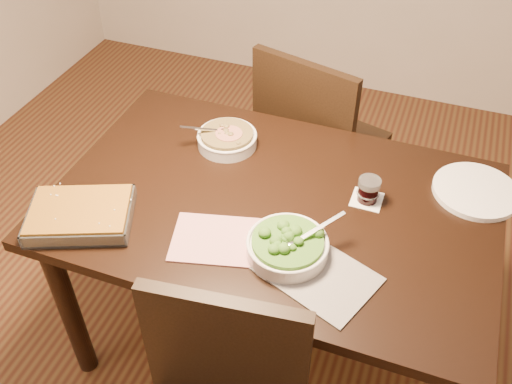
{
  "coord_description": "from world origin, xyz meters",
  "views": [
    {
      "loc": [
        0.41,
        -1.27,
        1.99
      ],
      "look_at": [
        -0.05,
        -0.03,
        0.8
      ],
      "focal_mm": 40.0,
      "sensor_mm": 36.0,
      "label": 1
    }
  ],
  "objects_px": {
    "baking_dish": "(80,215)",
    "dinner_plate": "(476,191)",
    "stew_bowl": "(227,138)",
    "broccoli_bowl": "(287,246)",
    "chair_far": "(315,140)",
    "table": "(273,221)",
    "wine_tumbler": "(369,190)"
  },
  "relations": [
    {
      "from": "broccoli_bowl",
      "to": "chair_far",
      "type": "height_order",
      "value": "chair_far"
    },
    {
      "from": "baking_dish",
      "to": "broccoli_bowl",
      "type": "bearing_deg",
      "value": -14.08
    },
    {
      "from": "dinner_plate",
      "to": "chair_far",
      "type": "height_order",
      "value": "chair_far"
    },
    {
      "from": "broccoli_bowl",
      "to": "chair_far",
      "type": "xyz_separation_m",
      "value": [
        -0.14,
        0.84,
        -0.25
      ]
    },
    {
      "from": "broccoli_bowl",
      "to": "baking_dish",
      "type": "bearing_deg",
      "value": -171.81
    },
    {
      "from": "wine_tumbler",
      "to": "chair_far",
      "type": "relative_size",
      "value": 0.08
    },
    {
      "from": "broccoli_bowl",
      "to": "stew_bowl",
      "type": "bearing_deg",
      "value": 130.65
    },
    {
      "from": "stew_bowl",
      "to": "chair_far",
      "type": "bearing_deg",
      "value": 62.58
    },
    {
      "from": "dinner_plate",
      "to": "baking_dish",
      "type": "bearing_deg",
      "value": -153.8
    },
    {
      "from": "dinner_plate",
      "to": "stew_bowl",
      "type": "bearing_deg",
      "value": -177.22
    },
    {
      "from": "table",
      "to": "chair_far",
      "type": "relative_size",
      "value": 1.47
    },
    {
      "from": "table",
      "to": "baking_dish",
      "type": "relative_size",
      "value": 3.77
    },
    {
      "from": "chair_far",
      "to": "wine_tumbler",
      "type": "bearing_deg",
      "value": 135.22
    },
    {
      "from": "wine_tumbler",
      "to": "dinner_plate",
      "type": "height_order",
      "value": "wine_tumbler"
    },
    {
      "from": "stew_bowl",
      "to": "chair_far",
      "type": "height_order",
      "value": "chair_far"
    },
    {
      "from": "table",
      "to": "wine_tumbler",
      "type": "xyz_separation_m",
      "value": [
        0.28,
        0.1,
        0.14
      ]
    },
    {
      "from": "broccoli_bowl",
      "to": "dinner_plate",
      "type": "height_order",
      "value": "broccoli_bowl"
    },
    {
      "from": "dinner_plate",
      "to": "chair_far",
      "type": "xyz_separation_m",
      "value": [
        -0.63,
        0.38,
        -0.23
      ]
    },
    {
      "from": "stew_bowl",
      "to": "baking_dish",
      "type": "xyz_separation_m",
      "value": [
        -0.27,
        -0.51,
        -0.0
      ]
    },
    {
      "from": "baking_dish",
      "to": "dinner_plate",
      "type": "relative_size",
      "value": 1.36
    },
    {
      "from": "broccoli_bowl",
      "to": "wine_tumbler",
      "type": "distance_m",
      "value": 0.35
    },
    {
      "from": "broccoli_bowl",
      "to": "wine_tumbler",
      "type": "height_order",
      "value": "broccoli_bowl"
    },
    {
      "from": "table",
      "to": "chair_far",
      "type": "distance_m",
      "value": 0.65
    },
    {
      "from": "table",
      "to": "stew_bowl",
      "type": "xyz_separation_m",
      "value": [
        -0.25,
        0.22,
        0.12
      ]
    },
    {
      "from": "dinner_plate",
      "to": "chair_far",
      "type": "relative_size",
      "value": 0.29
    },
    {
      "from": "stew_bowl",
      "to": "dinner_plate",
      "type": "distance_m",
      "value": 0.85
    },
    {
      "from": "wine_tumbler",
      "to": "dinner_plate",
      "type": "xyz_separation_m",
      "value": [
        0.32,
        0.15,
        -0.04
      ]
    },
    {
      "from": "stew_bowl",
      "to": "broccoli_bowl",
      "type": "height_order",
      "value": "broccoli_bowl"
    },
    {
      "from": "stew_bowl",
      "to": "broccoli_bowl",
      "type": "bearing_deg",
      "value": -49.35
    },
    {
      "from": "table",
      "to": "dinner_plate",
      "type": "distance_m",
      "value": 0.66
    },
    {
      "from": "broccoli_bowl",
      "to": "table",
      "type": "bearing_deg",
      "value": 118.45
    },
    {
      "from": "baking_dish",
      "to": "wine_tumbler",
      "type": "distance_m",
      "value": 0.89
    }
  ]
}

